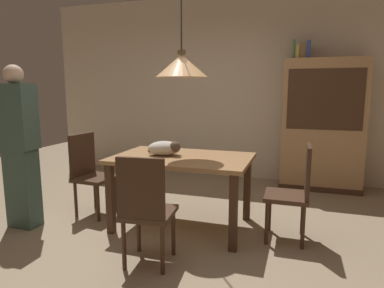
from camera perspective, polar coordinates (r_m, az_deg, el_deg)
name	(u,v)px	position (r m, az deg, el deg)	size (l,w,h in m)	color
ground	(174,243)	(3.30, -3.02, -16.49)	(10.00, 10.00, 0.00)	#998466
back_wall	(233,88)	(5.52, 6.95, 9.42)	(6.40, 0.10, 2.90)	beige
dining_table	(182,166)	(3.48, -1.70, -3.74)	(1.40, 0.90, 0.75)	#A87A4C
chair_left_side	(90,171)	(4.03, -16.93, -4.33)	(0.44, 0.44, 0.93)	#472D1E
chair_right_side	(295,189)	(3.32, 17.13, -7.26)	(0.41, 0.41, 0.93)	#472D1E
chair_near_front	(146,207)	(2.74, -7.87, -10.49)	(0.44, 0.44, 0.93)	#472D1E
cat_sleeping	(165,148)	(3.51, -4.57, -0.69)	(0.41, 0.32, 0.16)	beige
pendant_lamp	(182,66)	(3.40, -1.78, 13.16)	(0.52, 0.52, 1.30)	#E0A86B
hutch_bookcase	(322,128)	(5.12, 21.21, 2.58)	(1.12, 0.45, 1.85)	tan
book_green_slim	(294,50)	(5.12, 16.91, 15.05)	(0.03, 0.20, 0.26)	#427A4C
book_yellow_short	(298,53)	(5.11, 17.48, 14.58)	(0.04, 0.20, 0.18)	gold
book_brown_thick	(303,51)	(5.11, 18.29, 14.77)	(0.06, 0.24, 0.22)	brown
book_blue_wide	(309,50)	(5.11, 19.16, 14.83)	(0.06, 0.24, 0.24)	#384C93
person_standing	(20,147)	(3.87, -27.22, -0.50)	(0.36, 0.22, 1.67)	#3D564C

